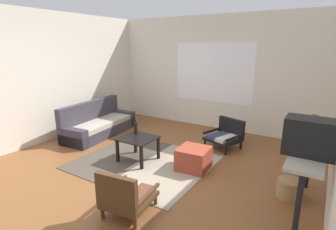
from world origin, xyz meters
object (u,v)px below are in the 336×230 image
Objects in this scene: couch at (98,125)px; armchair_by_window at (226,135)px; ottoman_orange at (194,159)px; crt_television at (310,137)px; armchair_striped_foreground at (126,196)px; wicker_basket at (289,188)px; coffee_table at (138,142)px; console_shelf at (308,157)px; glass_bottle at (136,128)px; clay_vase at (312,132)px.

couch is 2.56× the size of armchair_by_window.
ottoman_orange is 0.93× the size of crt_television.
armchair_striped_foreground is (2.53, -1.95, 0.03)m from couch.
wicker_basket is at bearing 112.54° from crt_television.
wicker_basket is (2.45, 0.17, -0.23)m from coffee_table.
glass_bottle is at bearing 175.62° from console_shelf.
clay_vase is (2.63, 0.20, 0.60)m from coffee_table.
crt_television is at bearing -16.64° from ottoman_orange.
crt_television is (2.63, -0.26, 0.68)m from coffee_table.
armchair_striped_foreground is 2.43× the size of glass_bottle.
armchair_striped_foreground is 2.18m from wicker_basket.
glass_bottle reaches higher than armchair_by_window.
crt_television is (4.31, -0.90, 0.79)m from couch.
couch is 2.69m from ottoman_orange.
console_shelf is at bearing -90.00° from clay_vase.
wicker_basket is at bearing -6.58° from couch.
armchair_by_window is 1.88m from wicker_basket.
armchair_by_window is 1.42× the size of crt_television.
clay_vase is at bearing 0.94° from glass_bottle.
clay_vase is at bearing 40.27° from armchair_striped_foreground.
coffee_table is 1.24× the size of ottoman_orange.
wicker_basket is (-0.18, -0.03, -0.83)m from clay_vase.
armchair_striped_foreground is 2.43m from clay_vase.
coffee_table is at bearing -42.44° from glass_bottle.
glass_bottle is 2.65m from wicker_basket.
armchair_by_window is 1.22m from ottoman_orange.
crt_television reaches higher than couch.
ottoman_orange is at bearing -94.94° from armchair_by_window.
crt_television is 1.50× the size of clay_vase.
coffee_table reaches higher than wicker_basket.
glass_bottle reaches higher than wicker_basket.
crt_television is (-0.00, -0.20, 0.32)m from console_shelf.
couch is 7.08× the size of glass_bottle.
console_shelf is 5.20× the size of glass_bottle.
ottoman_orange is 1.82m from clay_vase.
glass_bottle is at bearing -176.01° from ottoman_orange.
armchair_striped_foreground is at bearing -94.84° from ottoman_orange.
wicker_basket is at bearing -2.59° from ottoman_orange.
couch is 2.91× the size of armchair_striped_foreground.
armchair_by_window is 2.21m from console_shelf.
armchair_striped_foreground is (0.85, -1.31, -0.09)m from coffee_table.
clay_vase is (4.31, -0.44, 0.72)m from couch.
crt_television reaches higher than glass_bottle.
armchair_striped_foreground is 1.87× the size of clay_vase.
couch is 1.80m from coffee_table.
crt_television reaches higher than armchair_by_window.
clay_vase reaches higher than armchair_striped_foreground.
armchair_striped_foreground is (-0.24, -2.76, -0.00)m from armchair_by_window.
console_shelf is at bearing -44.37° from armchair_by_window.
console_shelf reaches higher than wicker_basket.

